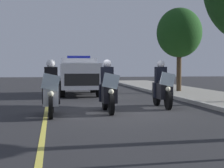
{
  "coord_description": "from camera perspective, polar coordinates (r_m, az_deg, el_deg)",
  "views": [
    {
      "loc": [
        12.08,
        -1.98,
        1.5
      ],
      "look_at": [
        -0.33,
        0.0,
        0.9
      ],
      "focal_mm": 59.77,
      "sensor_mm": 36.0,
      "label": 1
    }
  ],
  "objects": [
    {
      "name": "lane_stripe_center",
      "position": [
        12.18,
        -10.06,
        -4.37
      ],
      "size": [
        48.0,
        0.12,
        0.01
      ],
      "primitive_type": "cube",
      "color": "#E0D14C",
      "rests_on": "ground"
    },
    {
      "name": "curb_strip",
      "position": [
        13.38,
        15.64,
        -3.48
      ],
      "size": [
        48.0,
        0.24,
        0.15
      ],
      "primitive_type": "cube",
      "color": "#9E9B93",
      "rests_on": "ground"
    },
    {
      "name": "police_suv",
      "position": [
        19.63,
        -5.1,
        1.46
      ],
      "size": [
        4.93,
        2.12,
        2.05
      ],
      "color": "silver",
      "rests_on": "ground"
    },
    {
      "name": "ground_plane",
      "position": [
        12.34,
        0.24,
        -4.25
      ],
      "size": [
        80.0,
        80.0,
        0.0
      ],
      "primitive_type": "plane",
      "color": "#28282B"
    },
    {
      "name": "police_motorcycle_trailing",
      "position": [
        13.62,
        7.67,
        -0.66
      ],
      "size": [
        2.14,
        0.56,
        1.72
      ],
      "color": "black",
      "rests_on": "ground"
    },
    {
      "name": "police_motorcycle_lead_left",
      "position": [
        11.43,
        -9.3,
        -1.32
      ],
      "size": [
        2.14,
        0.56,
        1.72
      ],
      "color": "black",
      "rests_on": "ground"
    },
    {
      "name": "police_motorcycle_lead_right",
      "position": [
        12.12,
        -0.63,
        -1.06
      ],
      "size": [
        2.14,
        0.56,
        1.72
      ],
      "color": "black",
      "rests_on": "ground"
    },
    {
      "name": "tree_far_back",
      "position": [
        21.55,
        10.25,
        7.69
      ],
      "size": [
        2.55,
        2.55,
        4.69
      ],
      "color": "#42301E",
      "rests_on": "sidewalk_strip"
    }
  ]
}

